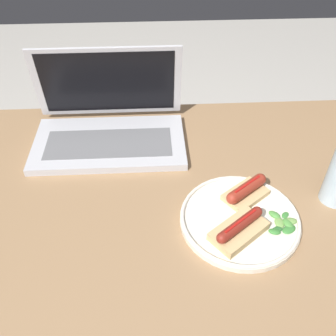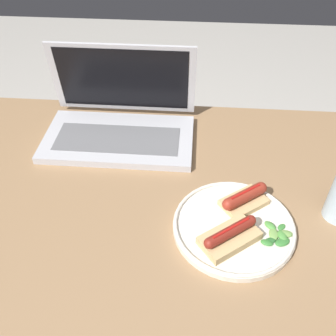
% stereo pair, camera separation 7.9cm
% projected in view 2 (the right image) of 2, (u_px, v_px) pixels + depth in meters
% --- Properties ---
extents(desk, '(1.30, 0.86, 0.70)m').
position_uv_depth(desk, '(138.00, 233.00, 0.81)').
color(desk, '#93704C').
rests_on(desk, ground_plane).
extents(laptop, '(0.38, 0.24, 0.21)m').
position_uv_depth(laptop, '(120.00, 121.00, 0.96)').
color(laptop, '#B7B7BC').
rests_on(laptop, desk).
extents(plate, '(0.24, 0.24, 0.02)m').
position_uv_depth(plate, '(234.00, 226.00, 0.74)').
color(plate, silver).
rests_on(plate, desk).
extents(sausage_toast_left, '(0.13, 0.12, 0.04)m').
position_uv_depth(sausage_toast_left, '(230.00, 236.00, 0.70)').
color(sausage_toast_left, tan).
rests_on(sausage_toast_left, plate).
extents(sausage_toast_middle, '(0.11, 0.10, 0.04)m').
position_uv_depth(sausage_toast_middle, '(244.00, 199.00, 0.77)').
color(sausage_toast_middle, tan).
rests_on(sausage_toast_middle, plate).
extents(salad_pile, '(0.06, 0.07, 0.01)m').
position_uv_depth(salad_pile, '(278.00, 235.00, 0.71)').
color(salad_pile, '#387A33').
rests_on(salad_pile, plate).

